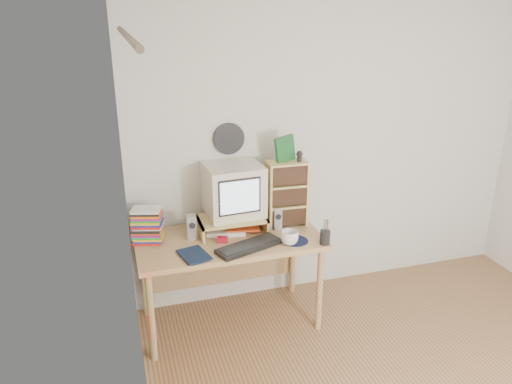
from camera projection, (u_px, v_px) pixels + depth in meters
back_wall at (335, 151)px, 4.22m from camera, size 3.50×0.00×3.50m
left_wall at (143, 288)px, 2.18m from camera, size 0.00×3.50×3.50m
curtain at (144, 257)px, 2.66m from camera, size 0.00×2.20×2.20m
wall_disc at (229, 139)px, 3.89m from camera, size 0.25×0.02×0.25m
desk at (227, 250)px, 3.89m from camera, size 1.40×0.70×0.75m
monitor_riser at (232, 221)px, 3.86m from camera, size 0.52×0.30×0.12m
crt_monitor at (234, 191)px, 3.83m from camera, size 0.45×0.45×0.40m
speaker_left at (192, 227)px, 3.75m from camera, size 0.08×0.08×0.19m
speaker_right at (277, 218)px, 3.92m from camera, size 0.07×0.07×0.18m
keyboard at (249, 246)px, 3.62m from camera, size 0.52×0.32×0.03m
dvd_stack at (147, 223)px, 3.68m from camera, size 0.24×0.20×0.30m
cd_rack at (287, 194)px, 3.93m from camera, size 0.32×0.18×0.53m
mug at (290, 238)px, 3.67m from camera, size 0.16×0.16×0.10m
diary at (182, 257)px, 3.46m from camera, size 0.25×0.21×0.04m
mousepad at (295, 241)px, 3.74m from camera, size 0.22×0.22×0.00m
pen_cup at (325, 235)px, 3.67m from camera, size 0.09×0.09×0.15m
papers at (232, 228)px, 3.91m from camera, size 0.34×0.28×0.04m
red_box at (223, 240)px, 3.72m from camera, size 0.09×0.07×0.04m
game_box at (285, 149)px, 3.80m from camera, size 0.16×0.07×0.20m
webcam at (299, 156)px, 3.83m from camera, size 0.05×0.05×0.09m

